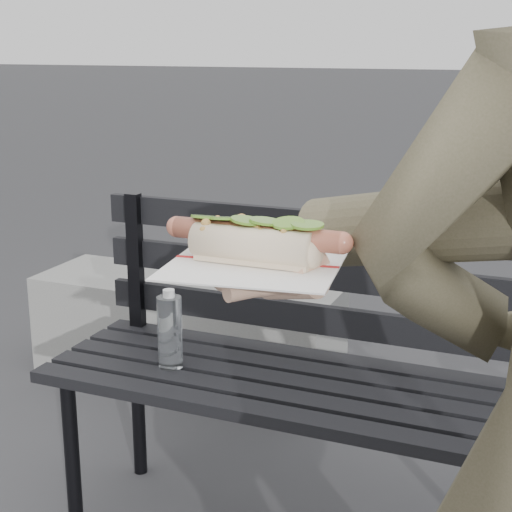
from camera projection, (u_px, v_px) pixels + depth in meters
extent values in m
cylinder|color=black|center=(72.00, 458.00, 2.09)|extent=(0.04, 0.04, 0.45)
cylinder|color=black|center=(138.00, 406.00, 2.39)|extent=(0.04, 0.04, 0.45)
cube|color=black|center=(311.00, 424.00, 1.77)|extent=(1.50, 0.07, 0.03)
cube|color=black|center=(323.00, 407.00, 1.85)|extent=(1.50, 0.07, 0.03)
cube|color=black|center=(334.00, 392.00, 1.93)|extent=(1.50, 0.07, 0.03)
cube|color=black|center=(345.00, 378.00, 2.01)|extent=(1.50, 0.07, 0.03)
cube|color=black|center=(354.00, 365.00, 2.09)|extent=(1.50, 0.07, 0.03)
cube|color=black|center=(136.00, 264.00, 2.29)|extent=(0.04, 0.03, 0.42)
cube|color=black|center=(359.00, 325.00, 2.09)|extent=(1.50, 0.02, 0.08)
cube|color=black|center=(360.00, 278.00, 2.05)|extent=(1.50, 0.02, 0.08)
cube|color=black|center=(362.00, 230.00, 2.02)|extent=(1.50, 0.02, 0.08)
cylinder|color=white|center=(170.00, 332.00, 2.02)|extent=(0.06, 0.06, 0.19)
cylinder|color=white|center=(169.00, 293.00, 1.99)|extent=(0.03, 0.03, 0.02)
cube|color=slate|center=(187.00, 330.00, 3.09)|extent=(1.20, 0.40, 0.40)
cylinder|color=#47452F|center=(503.00, 220.00, 0.86)|extent=(0.51, 0.23, 0.19)
cylinder|color=#D8A384|center=(292.00, 275.00, 0.88)|extent=(0.09, 0.08, 0.07)
ellipsoid|color=#D8A384|center=(256.00, 277.00, 0.89)|extent=(0.10, 0.12, 0.03)
cylinder|color=#D8A384|center=(201.00, 277.00, 0.88)|extent=(0.06, 0.02, 0.02)
cylinder|color=#D8A384|center=(209.00, 273.00, 0.90)|extent=(0.06, 0.02, 0.02)
cylinder|color=#D8A384|center=(216.00, 268.00, 0.92)|extent=(0.06, 0.02, 0.02)
cylinder|color=#D8A384|center=(223.00, 264.00, 0.94)|extent=(0.06, 0.02, 0.02)
cylinder|color=#D8A384|center=(245.00, 290.00, 0.84)|extent=(0.04, 0.05, 0.02)
cube|color=white|center=(256.00, 263.00, 0.89)|extent=(0.21, 0.21, 0.00)
cube|color=#B21E1E|center=(256.00, 261.00, 0.89)|extent=(0.19, 0.03, 0.00)
cylinder|color=#AF5B43|center=(256.00, 234.00, 0.88)|extent=(0.20, 0.02, 0.02)
sphere|color=#AF5B43|center=(177.00, 227.00, 0.91)|extent=(0.02, 0.02, 0.02)
sphere|color=#AF5B43|center=(342.00, 243.00, 0.84)|extent=(0.03, 0.02, 0.02)
sphere|color=#9E6B2D|center=(234.00, 224.00, 0.89)|extent=(0.01, 0.01, 0.01)
sphere|color=#9E6B2D|center=(218.00, 219.00, 0.91)|extent=(0.01, 0.01, 0.01)
sphere|color=#9E6B2D|center=(309.00, 225.00, 0.87)|extent=(0.01, 0.01, 0.01)
sphere|color=#9E6B2D|center=(277.00, 234.00, 0.87)|extent=(0.01, 0.01, 0.01)
sphere|color=#9E6B2D|center=(295.00, 231.00, 0.86)|extent=(0.01, 0.01, 0.01)
sphere|color=#9E6B2D|center=(281.00, 236.00, 0.86)|extent=(0.01, 0.01, 0.01)
sphere|color=#9E6B2D|center=(304.00, 237.00, 0.85)|extent=(0.01, 0.01, 0.01)
sphere|color=#9E6B2D|center=(252.00, 226.00, 0.90)|extent=(0.01, 0.01, 0.01)
sphere|color=#9E6B2D|center=(260.00, 232.00, 0.86)|extent=(0.01, 0.01, 0.01)
sphere|color=#9E6B2D|center=(290.00, 239.00, 0.84)|extent=(0.01, 0.01, 0.01)
sphere|color=#9E6B2D|center=(230.00, 224.00, 0.89)|extent=(0.01, 0.01, 0.01)
sphere|color=#9E6B2D|center=(284.00, 232.00, 0.84)|extent=(0.01, 0.01, 0.01)
sphere|color=#9E6B2D|center=(275.00, 230.00, 0.87)|extent=(0.01, 0.01, 0.01)
sphere|color=#9E6B2D|center=(206.00, 223.00, 0.88)|extent=(0.01, 0.01, 0.01)
sphere|color=#9E6B2D|center=(294.00, 231.00, 0.86)|extent=(0.01, 0.01, 0.01)
sphere|color=#9E6B2D|center=(220.00, 223.00, 0.91)|extent=(0.01, 0.01, 0.01)
sphere|color=#9E6B2D|center=(257.00, 226.00, 0.87)|extent=(0.01, 0.01, 0.01)
sphere|color=#9E6B2D|center=(236.00, 222.00, 0.89)|extent=(0.01, 0.01, 0.01)
sphere|color=#9E6B2D|center=(279.00, 234.00, 0.86)|extent=(0.01, 0.01, 0.01)
sphere|color=#9E6B2D|center=(225.00, 226.00, 0.89)|extent=(0.01, 0.01, 0.01)
sphere|color=#9E6B2D|center=(226.00, 232.00, 0.87)|extent=(0.01, 0.01, 0.01)
sphere|color=#9E6B2D|center=(217.00, 220.00, 0.90)|extent=(0.01, 0.01, 0.01)
sphere|color=#9E6B2D|center=(241.00, 220.00, 0.90)|extent=(0.01, 0.01, 0.01)
sphere|color=#9E6B2D|center=(203.00, 230.00, 0.87)|extent=(0.01, 0.01, 0.01)
sphere|color=#9E6B2D|center=(206.00, 226.00, 0.90)|extent=(0.01, 0.01, 0.01)
sphere|color=#9E6B2D|center=(297.00, 227.00, 0.88)|extent=(0.01, 0.01, 0.01)
cylinder|color=#5E9528|center=(206.00, 217.00, 0.90)|extent=(0.04, 0.04, 0.01)
cylinder|color=#5E9528|center=(225.00, 218.00, 0.89)|extent=(0.04, 0.04, 0.01)
cylinder|color=#5E9528|center=(247.00, 220.00, 0.88)|extent=(0.04, 0.04, 0.01)
cylinder|color=#5E9528|center=(265.00, 221.00, 0.87)|extent=(0.04, 0.04, 0.01)
cylinder|color=#5E9528|center=(288.00, 223.00, 0.86)|extent=(0.04, 0.04, 0.01)
cylinder|color=#5E9528|center=(308.00, 225.00, 0.85)|extent=(0.04, 0.04, 0.01)
cube|color=brown|center=(141.00, 348.00, 3.43)|extent=(0.05, 0.04, 0.00)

